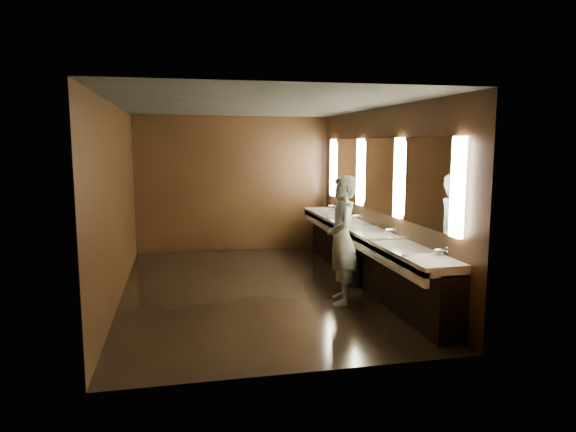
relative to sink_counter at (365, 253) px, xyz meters
name	(u,v)px	position (x,y,z in m)	size (l,w,h in m)	color
floor	(256,289)	(-1.79, 0.00, -0.50)	(6.00, 6.00, 0.00)	black
ceiling	(254,105)	(-1.79, 0.00, 2.30)	(4.00, 6.00, 0.02)	#2D2D2B
wall_back	(234,184)	(-1.79, 3.00, 0.90)	(4.00, 0.02, 2.80)	black
wall_front	(301,233)	(-1.79, -3.00, 0.90)	(4.00, 0.02, 2.80)	black
wall_left	(117,203)	(-3.79, 0.00, 0.90)	(0.02, 6.00, 2.80)	black
wall_right	(379,197)	(0.21, 0.00, 0.90)	(0.02, 6.00, 2.80)	black
sink_counter	(365,253)	(0.00, 0.00, 0.00)	(0.55, 5.40, 1.01)	black
mirror_band	(378,175)	(0.19, 0.00, 1.25)	(0.06, 5.03, 1.15)	#FDF0C5
person	(342,240)	(-0.70, -0.91, 0.41)	(0.66, 0.43, 1.81)	#82BDC3
trash_bin	(355,269)	(-0.22, -0.14, -0.23)	(0.34, 0.34, 0.53)	black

